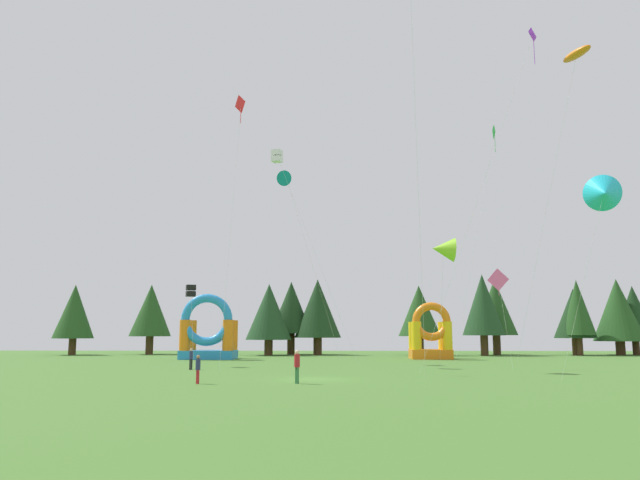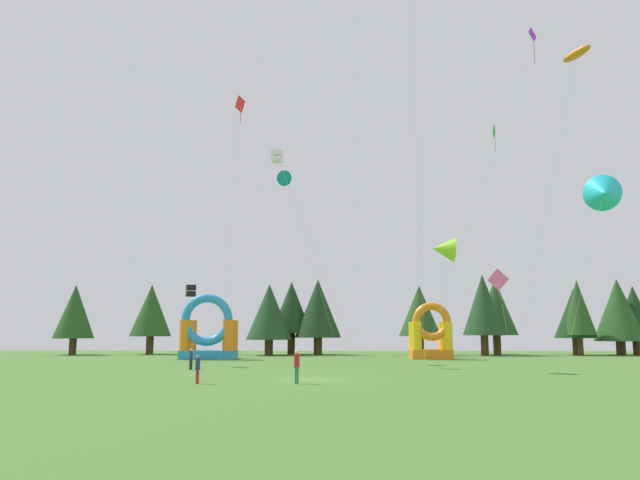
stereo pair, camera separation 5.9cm
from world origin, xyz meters
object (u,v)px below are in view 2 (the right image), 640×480
(kite_cyan_delta, at_px, (604,193))
(inflatable_blue_arch, at_px, (431,338))
(person_midfield, at_px, (297,364))
(kite_white_box, at_px, (277,156))
(kite_pink_diamond, at_px, (499,281))
(kite_lime_delta, at_px, (443,249))
(kite_black_box, at_px, (191,291))
(kite_orange_parafoil, at_px, (577,54))
(kite_teal_delta, at_px, (287,179))
(kite_green_diamond, at_px, (495,134))
(inflatable_red_slide, at_px, (208,335))
(person_near_camera, at_px, (191,357))
(kite_purple_diamond, at_px, (532,40))
(kite_red_diamond, at_px, (242,107))
(person_left_edge, at_px, (198,367))

(kite_cyan_delta, distance_m, inflatable_blue_arch, 32.54)
(person_midfield, bearing_deg, inflatable_blue_arch, 124.58)
(kite_cyan_delta, bearing_deg, kite_white_box, 139.07)
(kite_pink_diamond, relative_size, kite_lime_delta, 0.75)
(kite_black_box, bearing_deg, kite_orange_parafoil, -18.98)
(kite_teal_delta, relative_size, person_midfield, 10.47)
(kite_green_diamond, bearing_deg, inflatable_red_slide, 174.08)
(kite_pink_diamond, relative_size, inflatable_red_slide, 1.10)
(kite_black_box, bearing_deg, person_near_camera, -74.77)
(person_near_camera, bearing_deg, inflatable_blue_arch, 173.65)
(kite_green_diamond, height_order, kite_black_box, kite_green_diamond)
(kite_black_box, height_order, kite_white_box, kite_white_box)
(kite_white_box, xyz_separation_m, inflatable_red_slide, (-8.26, 10.34, -16.67))
(kite_green_diamond, distance_m, person_midfield, 40.87)
(kite_green_diamond, height_order, kite_purple_diamond, kite_purple_diamond)
(kite_lime_delta, distance_m, person_midfield, 17.61)
(kite_red_diamond, distance_m, kite_purple_diamond, 23.32)
(kite_black_box, height_order, kite_lime_delta, kite_lime_delta)
(kite_black_box, distance_m, person_left_edge, 19.92)
(kite_lime_delta, distance_m, inflatable_blue_arch, 22.28)
(kite_orange_parafoil, height_order, inflatable_blue_arch, kite_orange_parafoil)
(kite_lime_delta, distance_m, kite_teal_delta, 21.70)
(kite_pink_diamond, distance_m, inflatable_blue_arch, 18.84)
(kite_green_diamond, xyz_separation_m, person_near_camera, (-27.92, -15.58, -22.58))
(kite_black_box, bearing_deg, inflatable_red_slide, 95.14)
(kite_lime_delta, xyz_separation_m, person_midfield, (-10.30, -11.85, -7.97))
(inflatable_blue_arch, distance_m, inflatable_red_slide, 23.95)
(kite_green_diamond, distance_m, inflatable_red_slide, 37.24)
(kite_green_diamond, bearing_deg, person_midfield, -123.71)
(kite_pink_diamond, xyz_separation_m, kite_purple_diamond, (1.85, -5.49, 17.77))
(inflatable_red_slide, bearing_deg, kite_cyan_delta, -44.21)
(kite_pink_diamond, relative_size, kite_purple_diamond, 0.30)
(kite_pink_diamond, xyz_separation_m, kite_lime_delta, (-4.90, -3.09, 2.17))
(kite_cyan_delta, bearing_deg, kite_pink_diamond, 104.51)
(kite_white_box, bearing_deg, kite_cyan_delta, -40.93)
(kite_pink_diamond, bearing_deg, kite_orange_parafoil, -57.70)
(person_midfield, relative_size, person_left_edge, 1.18)
(kite_cyan_delta, height_order, kite_orange_parafoil, kite_orange_parafoil)
(kite_green_diamond, bearing_deg, kite_white_box, -162.21)
(kite_teal_delta, xyz_separation_m, inflatable_red_slide, (-8.71, 5.25, -15.82))
(kite_teal_delta, xyz_separation_m, inflatable_blue_arch, (15.20, 6.63, -16.11))
(kite_green_diamond, relative_size, kite_purple_diamond, 0.95)
(kite_cyan_delta, distance_m, person_near_camera, 31.12)
(kite_green_diamond, bearing_deg, kite_red_diamond, -149.20)
(kite_purple_diamond, height_order, person_left_edge, kite_purple_diamond)
(kite_green_diamond, bearing_deg, person_left_edge, -130.42)
(kite_white_box, height_order, inflatable_blue_arch, kite_white_box)
(kite_purple_diamond, xyz_separation_m, person_midfield, (-17.06, -9.45, -23.56))
(inflatable_red_slide, bearing_deg, kite_lime_delta, -41.99)
(kite_red_diamond, distance_m, inflatable_red_slide, 26.55)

